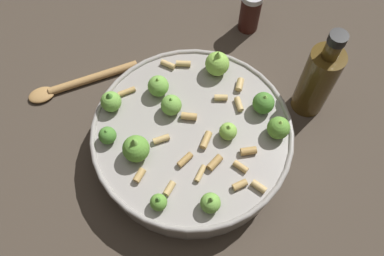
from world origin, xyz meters
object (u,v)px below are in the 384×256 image
Objects in this scene: olive_oil_bottle at (318,80)px; wooden_spoon at (77,83)px; cooking_pan at (192,137)px; pepper_shaker at (250,11)px.

wooden_spoon is at bearing 53.48° from olive_oil_bottle.
cooking_pan reaches higher than wooden_spoon.
olive_oil_bottle is at bearing 176.69° from pepper_shaker.
olive_oil_bottle is (-0.22, 0.01, 0.03)m from pepper_shaker.
cooking_pan is 1.55× the size of wooden_spoon.
pepper_shaker is 0.39m from wooden_spoon.
pepper_shaker is at bearing -97.65° from wooden_spoon.
cooking_pan is at bearing 126.10° from pepper_shaker.
olive_oil_bottle reaches higher than wooden_spoon.
cooking_pan is 1.72× the size of olive_oil_bottle.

